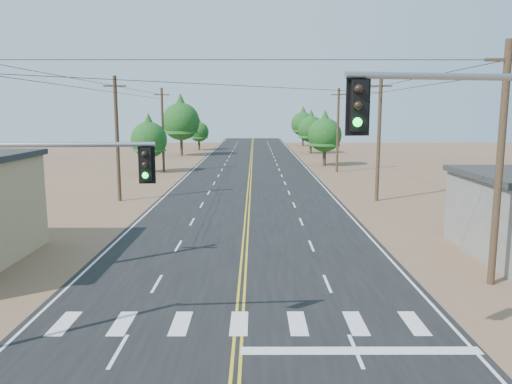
{
  "coord_description": "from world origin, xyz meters",
  "views": [
    {
      "loc": [
        0.54,
        -8.14,
        7.18
      ],
      "look_at": [
        0.59,
        14.72,
        3.5
      ],
      "focal_mm": 35.0,
      "sensor_mm": 36.0,
      "label": 1
    }
  ],
  "objects": [
    {
      "name": "road",
      "position": [
        0.0,
        30.0,
        0.01
      ],
      "size": [
        15.0,
        200.0,
        0.02
      ],
      "primitive_type": "cube",
      "color": "black",
      "rests_on": "ground"
    },
    {
      "name": "utility_pole_left_mid",
      "position": [
        -10.5,
        32.0,
        5.12
      ],
      "size": [
        1.8,
        0.3,
        10.0
      ],
      "color": "#4C3826",
      "rests_on": "ground"
    },
    {
      "name": "utility_pole_left_far",
      "position": [
        -10.5,
        52.0,
        5.12
      ],
      "size": [
        1.8,
        0.3,
        10.0
      ],
      "color": "#4C3826",
      "rests_on": "ground"
    },
    {
      "name": "utility_pole_right_near",
      "position": [
        10.5,
        12.0,
        5.12
      ],
      "size": [
        1.8,
        0.3,
        10.0
      ],
      "color": "#4C3826",
      "rests_on": "ground"
    },
    {
      "name": "utility_pole_right_mid",
      "position": [
        10.5,
        32.0,
        5.12
      ],
      "size": [
        1.8,
        0.3,
        10.0
      ],
      "color": "#4C3826",
      "rests_on": "ground"
    },
    {
      "name": "utility_pole_right_far",
      "position": [
        10.5,
        52.0,
        5.12
      ],
      "size": [
        1.8,
        0.3,
        10.0
      ],
      "color": "#4C3826",
      "rests_on": "ground"
    },
    {
      "name": "signal_mast_left",
      "position": [
        -6.32,
        5.93,
        4.39
      ],
      "size": [
        5.78,
        0.66,
        6.43
      ],
      "rotation": [
        0.0,
        0.0,
        0.08
      ],
      "color": "gray",
      "rests_on": "ground"
    },
    {
      "name": "signal_mast_right",
      "position": [
        7.2,
        5.07,
        5.58
      ],
      "size": [
        6.42,
        1.53,
        8.29
      ],
      "rotation": [
        0.0,
        0.0,
        0.18
      ],
      "color": "gray",
      "rests_on": "ground"
    },
    {
      "name": "tree_left_near",
      "position": [
        -12.04,
        51.3,
        4.35
      ],
      "size": [
        4.27,
        4.27,
        7.11
      ],
      "color": "#3F2D1E",
      "rests_on": "ground"
    },
    {
      "name": "tree_left_mid",
      "position": [
        -11.61,
        74.56,
        6.26
      ],
      "size": [
        6.13,
        6.13,
        10.22
      ],
      "color": "#3F2D1E",
      "rests_on": "ground"
    },
    {
      "name": "tree_left_far",
      "position": [
        -10.09,
        87.06,
        3.82
      ],
      "size": [
        3.75,
        3.75,
        6.26
      ],
      "color": "#3F2D1E",
      "rests_on": "ground"
    },
    {
      "name": "tree_right_near",
      "position": [
        9.91,
        58.89,
        4.59
      ],
      "size": [
        4.51,
        4.51,
        7.52
      ],
      "color": "#3F2D1E",
      "rests_on": "ground"
    },
    {
      "name": "tree_right_mid",
      "position": [
        10.29,
        78.89,
        4.67
      ],
      "size": [
        4.59,
        4.59,
        7.64
      ],
      "color": "#3F2D1E",
      "rests_on": "ground"
    },
    {
      "name": "tree_right_far",
      "position": [
        10.8,
        98.54,
        5.15
      ],
      "size": [
        5.05,
        5.05,
        8.42
      ],
      "color": "#3F2D1E",
      "rests_on": "ground"
    }
  ]
}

